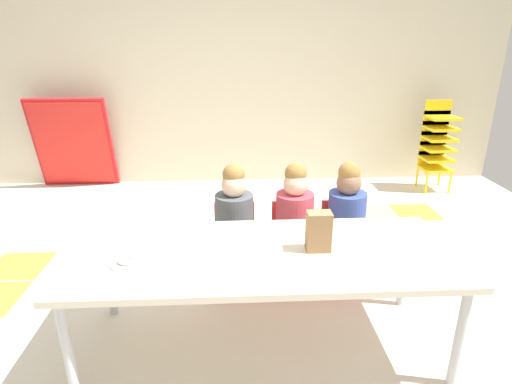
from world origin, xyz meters
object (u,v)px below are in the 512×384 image
(kid_chair_yellow_stack, at_px, (437,141))
(paper_plate_center_table, at_px, (216,238))
(seated_child_near_camera, at_px, (234,216))
(paper_plate_near_edge, at_px, (128,263))
(folded_activity_table, at_px, (73,144))
(donut_powdered_on_plate, at_px, (127,259))
(seated_child_middle_seat, at_px, (294,214))
(seated_child_far_right, at_px, (346,213))
(paper_bag_brown, at_px, (319,231))
(craft_table, at_px, (264,259))

(kid_chair_yellow_stack, distance_m, paper_plate_center_table, 3.49)
(seated_child_near_camera, height_order, paper_plate_near_edge, seated_child_near_camera)
(folded_activity_table, bearing_deg, donut_powdered_on_plate, -65.87)
(seated_child_middle_seat, height_order, seated_child_far_right, same)
(seated_child_middle_seat, relative_size, kid_chair_yellow_stack, 0.88)
(paper_plate_near_edge, bearing_deg, paper_bag_brown, 5.24)
(seated_child_middle_seat, xyz_separation_m, paper_plate_center_table, (-0.52, -0.48, 0.07))
(kid_chair_yellow_stack, bearing_deg, paper_plate_near_edge, -137.02)
(folded_activity_table, height_order, donut_powdered_on_plate, folded_activity_table)
(seated_child_far_right, xyz_separation_m, kid_chair_yellow_stack, (1.59, 1.99, 0.02))
(craft_table, bearing_deg, paper_plate_center_table, 147.83)
(seated_child_far_right, bearing_deg, seated_child_middle_seat, 180.00)
(paper_plate_center_table, xyz_separation_m, donut_powdered_on_plate, (-0.44, -0.25, 0.02))
(paper_plate_near_edge, xyz_separation_m, paper_plate_center_table, (0.44, 0.25, 0.00))
(craft_table, xyz_separation_m, paper_plate_near_edge, (-0.70, -0.09, 0.05))
(seated_child_far_right, height_order, paper_plate_near_edge, seated_child_far_right)
(paper_plate_near_edge, xyz_separation_m, donut_powdered_on_plate, (0.00, 0.00, 0.02))
(paper_bag_brown, bearing_deg, seated_child_middle_seat, 93.18)
(seated_child_middle_seat, bearing_deg, kid_chair_yellow_stack, 45.51)
(craft_table, xyz_separation_m, kid_chair_yellow_stack, (2.21, 2.62, 0.00))
(seated_child_middle_seat, bearing_deg, seated_child_far_right, 0.00)
(seated_child_far_right, distance_m, paper_plate_near_edge, 1.51)
(paper_plate_center_table, bearing_deg, donut_powdered_on_plate, -150.17)
(paper_plate_center_table, distance_m, donut_powdered_on_plate, 0.51)
(kid_chair_yellow_stack, bearing_deg, seated_child_far_right, -128.64)
(folded_activity_table, xyz_separation_m, paper_plate_center_table, (1.78, -2.74, 0.08))
(paper_plate_near_edge, bearing_deg, donut_powdered_on_plate, 0.00)
(paper_bag_brown, bearing_deg, kid_chair_yellow_stack, 53.86)
(paper_bag_brown, bearing_deg, seated_child_near_camera, 125.26)
(paper_plate_center_table, relative_size, donut_powdered_on_plate, 1.81)
(craft_table, distance_m, kid_chair_yellow_stack, 3.43)
(seated_child_near_camera, height_order, donut_powdered_on_plate, seated_child_near_camera)
(seated_child_near_camera, xyz_separation_m, folded_activity_table, (-1.89, 2.26, -0.02))
(kid_chair_yellow_stack, height_order, donut_powdered_on_plate, kid_chair_yellow_stack)
(craft_table, distance_m, seated_child_far_right, 0.89)
(seated_child_near_camera, distance_m, seated_child_far_right, 0.78)
(folded_activity_table, height_order, paper_bag_brown, folded_activity_table)
(kid_chair_yellow_stack, relative_size, donut_powdered_on_plate, 10.45)
(kid_chair_yellow_stack, bearing_deg, paper_plate_center_table, -135.11)
(folded_activity_table, relative_size, paper_bag_brown, 4.94)
(craft_table, relative_size, paper_plate_near_edge, 11.52)
(paper_bag_brown, xyz_separation_m, donut_powdered_on_plate, (-1.00, -0.09, -0.09))
(paper_bag_brown, relative_size, donut_powdered_on_plate, 2.21)
(kid_chair_yellow_stack, relative_size, folded_activity_table, 0.96)
(kid_chair_yellow_stack, bearing_deg, paper_bag_brown, -126.14)
(craft_table, bearing_deg, donut_powdered_on_plate, -172.77)
(seated_child_far_right, relative_size, paper_plate_near_edge, 5.10)
(seated_child_near_camera, distance_m, kid_chair_yellow_stack, 3.09)
(seated_child_far_right, bearing_deg, donut_powdered_on_plate, -151.20)
(seated_child_near_camera, bearing_deg, paper_plate_center_table, -102.49)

